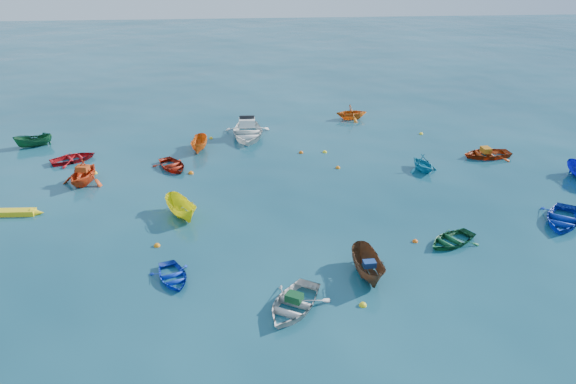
{
  "coord_description": "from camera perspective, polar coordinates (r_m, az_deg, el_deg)",
  "views": [
    {
      "loc": [
        -2.51,
        -24.94,
        14.48
      ],
      "look_at": [
        0.0,
        5.0,
        0.4
      ],
      "focal_mm": 35.0,
      "sensor_mm": 36.0,
      "label": 1
    }
  ],
  "objects": [
    {
      "name": "buoy_or_e",
      "position": [
        40.18,
        1.34,
        3.98
      ],
      "size": [
        0.33,
        0.33,
        0.33
      ],
      "primitive_type": "sphere",
      "color": "#CF5B0B",
      "rests_on": "ground"
    },
    {
      "name": "dinghy_orange_w",
      "position": [
        37.57,
        -19.96,
        0.85
      ],
      "size": [
        3.26,
        3.57,
        1.6
      ],
      "primitive_type": "imported",
      "rotation": [
        0.0,
        0.0,
        -0.24
      ],
      "color": "#E14215",
      "rests_on": "ground"
    },
    {
      "name": "buoy_ye_d",
      "position": [
        43.43,
        -7.83,
        5.39
      ],
      "size": [
        0.3,
        0.3,
        0.3
      ],
      "primitive_type": "sphere",
      "color": "gold",
      "rests_on": "ground"
    },
    {
      "name": "dinghy_orange_far",
      "position": [
        47.98,
        6.44,
        7.39
      ],
      "size": [
        2.67,
        2.34,
        1.35
      ],
      "primitive_type": "imported",
      "rotation": [
        0.0,
        0.0,
        1.62
      ],
      "color": "orange",
      "rests_on": "ground"
    },
    {
      "name": "dinghy_blue_se",
      "position": [
        34.04,
        26.04,
        -2.82
      ],
      "size": [
        4.17,
        4.43,
        0.75
      ],
      "primitive_type": "imported",
      "rotation": [
        0.0,
        0.0,
        -0.61
      ],
      "color": "#0D2FA6",
      "rests_on": "ground"
    },
    {
      "name": "dinghy_cyan_se",
      "position": [
        38.28,
        13.49,
        2.16
      ],
      "size": [
        2.51,
        2.72,
        1.2
      ],
      "primitive_type": "imported",
      "rotation": [
        0.0,
        0.0,
        0.28
      ],
      "color": "teal",
      "rests_on": "ground"
    },
    {
      "name": "tarp_green_a",
      "position": [
        23.88,
        0.64,
        -10.66
      ],
      "size": [
        0.85,
        0.79,
        0.33
      ],
      "primitive_type": "cube",
      "rotation": [
        0.0,
        0.0,
        -0.53
      ],
      "color": "#114622",
      "rests_on": "dinghy_white_near"
    },
    {
      "name": "tarp_orange_b",
      "position": [
        41.63,
        19.46,
        4.06
      ],
      "size": [
        0.62,
        0.78,
        0.36
      ],
      "primitive_type": "cube",
      "rotation": [
        0.0,
        0.0,
        -1.5
      ],
      "color": "#B96A13",
      "rests_on": "dinghy_red_ne"
    },
    {
      "name": "buoy_or_b",
      "position": [
        29.52,
        12.78,
        -4.96
      ],
      "size": [
        0.29,
        0.29,
        0.29
      ],
      "primitive_type": "sphere",
      "color": "#FD5E0D",
      "rests_on": "ground"
    },
    {
      "name": "motorboat_white",
      "position": [
        43.48,
        -4.13,
        5.59
      ],
      "size": [
        3.58,
        4.96,
        1.62
      ],
      "primitive_type": "imported",
      "rotation": [
        0.0,
        0.0,
        -0.01
      ],
      "color": "white",
      "rests_on": "ground"
    },
    {
      "name": "dinghy_red_ne",
      "position": [
        41.86,
        19.48,
        3.38
      ],
      "size": [
        3.52,
        2.62,
        0.7
      ],
      "primitive_type": "imported",
      "rotation": [
        0.0,
        0.0,
        -1.5
      ],
      "color": "#AB350E",
      "rests_on": "ground"
    },
    {
      "name": "sampan_orange_n",
      "position": [
        41.21,
        -8.94,
        4.22
      ],
      "size": [
        1.34,
        2.87,
        1.07
      ],
      "primitive_type": "imported",
      "rotation": [
        0.0,
        0.0,
        -0.11
      ],
      "color": "#D65F14",
      "rests_on": "ground"
    },
    {
      "name": "dinghy_white_near",
      "position": [
        24.12,
        0.53,
        -11.8
      ],
      "size": [
        3.92,
        4.27,
        0.72
      ],
      "primitive_type": "imported",
      "rotation": [
        0.0,
        0.0,
        -0.53
      ],
      "color": "beige",
      "rests_on": "ground"
    },
    {
      "name": "buoy_ye_b",
      "position": [
        38.83,
        -19.04,
        1.77
      ],
      "size": [
        0.37,
        0.37,
        0.37
      ],
      "primitive_type": "sphere",
      "color": "yellow",
      "rests_on": "ground"
    },
    {
      "name": "kayak_yellow",
      "position": [
        35.16,
        -26.73,
        -2.1
      ],
      "size": [
        4.0,
        0.77,
        0.4
      ],
      "primitive_type": null,
      "rotation": [
        0.0,
        0.0,
        1.53
      ],
      "color": "yellow",
      "rests_on": "ground"
    },
    {
      "name": "ground",
      "position": [
        28.95,
        0.83,
        -4.91
      ],
      "size": [
        160.0,
        160.0,
        0.0
      ],
      "primitive_type": "plane",
      "color": "#093444",
      "rests_on": "ground"
    },
    {
      "name": "dinghy_red_far",
      "position": [
        38.33,
        -11.64,
        2.38
      ],
      "size": [
        3.28,
        3.6,
        0.61
      ],
      "primitive_type": "imported",
      "rotation": [
        0.0,
        0.0,
        0.51
      ],
      "color": "#9D1E0D",
      "rests_on": "ground"
    },
    {
      "name": "buoy_or_d",
      "position": [
        37.71,
        5.08,
        2.43
      ],
      "size": [
        0.32,
        0.32,
        0.32
      ],
      "primitive_type": "sphere",
      "color": "orange",
      "rests_on": "ground"
    },
    {
      "name": "dinghy_red_nw",
      "position": [
        41.47,
        -20.92,
        2.96
      ],
      "size": [
        3.7,
        3.38,
        0.63
      ],
      "primitive_type": "imported",
      "rotation": [
        0.0,
        0.0,
        2.09
      ],
      "color": "#B60F14",
      "rests_on": "ground"
    },
    {
      "name": "buoy_or_a",
      "position": [
        29.18,
        -13.16,
        -5.38
      ],
      "size": [
        0.33,
        0.33,
        0.33
      ],
      "primitive_type": "sphere",
      "color": "orange",
      "rests_on": "ground"
    },
    {
      "name": "dinghy_green_e",
      "position": [
        29.86,
        16.21,
        -5.01
      ],
      "size": [
        3.48,
        3.19,
        0.59
      ],
      "primitive_type": "imported",
      "rotation": [
        0.0,
        0.0,
        -1.05
      ],
      "color": "#13532C",
      "rests_on": "ground"
    },
    {
      "name": "tarp_orange_a",
      "position": [
        37.24,
        -20.14,
        2.25
      ],
      "size": [
        0.85,
        0.72,
        0.36
      ],
      "primitive_type": "cube",
      "rotation": [
        0.0,
        0.0,
        -0.24
      ],
      "color": "#BE4013",
      "rests_on": "dinghy_orange_w"
    },
    {
      "name": "sampan_yellow_mid",
      "position": [
        31.79,
        -10.69,
        -2.46
      ],
      "size": [
        2.47,
        3.25,
        1.19
      ],
      "primitive_type": "imported",
      "rotation": [
        0.0,
        0.0,
        0.49
      ],
      "color": "yellow",
      "rests_on": "ground"
    },
    {
      "name": "buoy_ye_a",
      "position": [
        24.51,
        7.6,
        -11.37
      ],
      "size": [
        0.33,
        0.33,
        0.33
      ],
      "primitive_type": "sphere",
      "color": "yellow",
      "rests_on": "ground"
    },
    {
      "name": "dinghy_blue_sw",
      "position": [
        26.44,
        -11.6,
        -8.69
      ],
      "size": [
        2.6,
        3.04,
        0.53
      ],
      "primitive_type": "imported",
      "rotation": [
        0.0,
        0.0,
        0.34
      ],
      "color": "#0E32B8",
      "rests_on": "ground"
    },
    {
      "name": "tarp_blue_a",
      "position": [
        25.87,
        8.27,
        -7.23
      ],
      "size": [
        0.59,
        0.46,
        0.27
      ],
      "primitive_type": "cube",
      "rotation": [
        0.0,
        0.0,
        0.05
      ],
      "color": "navy",
      "rests_on": "sampan_brown_mid"
    },
    {
      "name": "buoy_or_c",
      "position": [
        37.26,
        -9.83,
        1.85
      ],
      "size": [
        0.37,
        0.37,
        0.37
      ],
      "primitive_type": "sphere",
      "color": "orange",
      "rests_on": "ground"
    },
    {
      "name": "sampan_brown_mid",
      "position": [
        26.4,
        8.09,
        -8.45
      ],
      "size": [
        1.39,
        3.28,
        1.24
      ],
      "primitive_type": "imported",
      "rotation": [
        0.0,
        0.0,
        0.05
      ],
      "color": "#52321D",
      "rests_on": "ground"
    },
    {
      "name": "buoy_ye_c",
      "position": [
        40.37,
        3.75,
        4.04
      ],
      "size": [
        0.32,
        0.32,
        0.32
      ],
      "primitive_type": "sphere",
      "color": "yellow",
      "rests_on": "ground"
    },
    {
      "name": "sampan_green_far",
      "position": [
        45.4,
        -24.36,
        4.22
      ],
      "size": [
        2.82,
        1.75,
        1.02
      ],
      "primitive_type": "imported",
      "rotation": [
        0.0,
        0.0,
        -1.26
      ],
      "color": "#124E29",
      "rests_on": "ground"
    },
    {
      "name": "buoy_ye_e",
      "position": [
        45.22,
        13.36,
        5.74
      ],
      "size": [
        0.3,
        0.3,
        0.3
      ],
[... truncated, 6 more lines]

